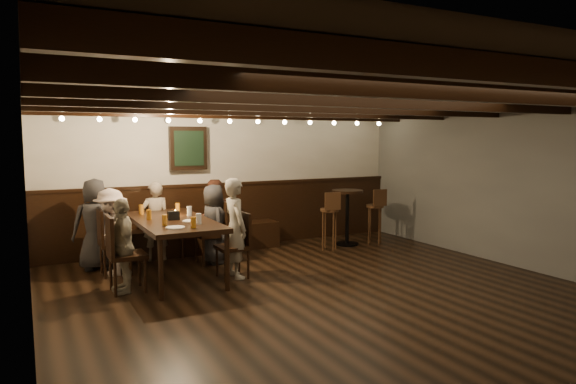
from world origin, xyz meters
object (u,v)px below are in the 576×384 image
person_bench_left (96,224)px  person_left_far (123,245)px  chair_left_near (114,255)px  chair_right_near (212,245)px  person_right_near (214,224)px  dining_table (173,224)px  chair_left_far (126,268)px  person_bench_centre (155,221)px  person_left_near (111,232)px  person_right_far (235,228)px  chair_right_far (234,258)px  bar_stool_left (329,228)px  bar_stool_right (375,223)px  person_bench_right (213,218)px  high_top_table (347,209)px

person_bench_left → person_left_far: size_ratio=1.13×
chair_left_near → chair_right_near: (1.44, 0.00, 0.01)m
person_right_near → chair_left_near: bearing=90.0°
dining_table → person_left_far: person_left_far is taller
chair_left_far → person_bench_centre: (0.72, 1.50, 0.33)m
person_bench_centre → person_left_near: (-0.75, -0.60, -0.01)m
person_left_far → person_right_far: (1.50, 0.00, 0.10)m
dining_table → chair_right_near: chair_right_near is taller
chair_right_far → person_bench_left: size_ratio=0.67×
person_right_near → person_bench_centre: bearing=51.3°
dining_table → chair_right_near: size_ratio=2.24×
bar_stool_left → person_right_far: bearing=-145.6°
person_left_near → bar_stool_right: person_left_near is taller
person_bench_centre → person_bench_right: 0.91m
chair_left_far → person_bench_centre: size_ratio=0.78×
person_right_near → bar_stool_left: size_ratio=1.21×
chair_right_far → person_right_near: (0.03, 0.90, 0.33)m
person_bench_centre → person_left_near: bearing=38.7°
person_bench_centre → person_right_far: 1.68m
chair_left_near → person_bench_centre: person_bench_centre is taller
chair_left_far → person_bench_right: (1.62, 1.35, 0.33)m
chair_right_near → bar_stool_left: bearing=-90.3°
chair_right_near → person_bench_centre: (-0.72, 0.60, 0.33)m
person_right_near → person_left_far: bearing=121.0°
chair_right_near → person_bench_left: size_ratio=0.71×
person_bench_centre → chair_right_near: bearing=140.2°
person_left_near → person_left_far: (0.00, -0.90, -0.02)m
chair_right_near → person_left_near: (-1.47, -0.00, 0.32)m
chair_right_near → bar_stool_right: (3.11, 0.04, 0.08)m
person_bench_right → person_left_far: bearing=39.3°
chair_left_far → chair_left_near: bearing=180.0°
dining_table → person_left_near: person_left_near is taller
person_left_near → high_top_table: size_ratio=1.23×
person_bench_right → dining_table: bearing=45.0°
person_right_far → person_bench_centre: bearing=26.6°
chair_right_near → person_left_far: (-1.47, -0.90, 0.30)m
chair_right_near → person_left_far: size_ratio=0.81×
chair_left_near → high_top_table: bearing=92.7°
person_bench_centre → high_top_table: person_bench_centre is taller
chair_right_near → high_top_table: 2.64m
chair_right_far → high_top_table: 2.86m
dining_table → bar_stool_left: bearing=8.8°
person_right_near → person_bench_left: bearing=74.7°
chair_left_far → bar_stool_left: size_ratio=0.96×
chair_right_far → person_bench_right: bearing=-7.6°
chair_right_far → person_bench_right: size_ratio=0.71×
chair_left_near → bar_stool_right: bearing=90.4°
person_bench_right → person_left_near: person_bench_right is taller
chair_left_near → person_bench_right: bearing=105.5°
person_bench_right → person_right_near: (-0.15, -0.45, -0.02)m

